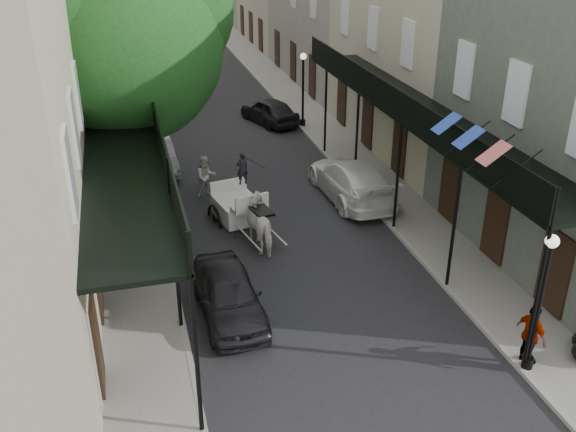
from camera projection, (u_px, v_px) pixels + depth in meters
ground at (344, 349)px, 16.77m from camera, size 140.00×140.00×0.00m
road at (218, 122)px, 34.13m from camera, size 8.00×90.00×0.01m
sidewalk_left at (122, 129)px, 32.94m from camera, size 2.20×90.00×0.12m
sidewalk_right at (308, 114)px, 35.26m from camera, size 2.20×90.00×0.12m
building_row_left at (45, 0)px, 38.50m from camera, size 5.00×80.00×10.50m
gallery_left at (128, 133)px, 19.93m from camera, size 2.20×18.05×4.88m
gallery_right at (412, 110)px, 22.16m from camera, size 2.20×18.05×4.88m
tree_near at (134, 34)px, 21.78m from camera, size 7.31×6.80×9.63m
tree_far at (121, 0)px, 34.20m from camera, size 6.45×6.00×8.61m
lamppost_right_near at (540, 302)px, 15.09m from camera, size 0.32×0.32×3.71m
lamppost_left at (159, 202)px, 20.12m from camera, size 0.32×0.32×3.71m
lamppost_right_far at (303, 89)px, 32.45m from camera, size 0.32×0.32×3.71m
horse at (263, 224)px, 21.43m from camera, size 1.30×2.15×1.70m
carriage at (233, 189)px, 23.44m from camera, size 2.02×2.73×2.84m
pedestrian_walking at (206, 177)px, 25.16m from camera, size 0.89×0.73×1.68m
pedestrian_sidewalk_left at (135, 106)px, 33.02m from camera, size 1.44×1.23×1.93m
pedestrian_sidewalk_right at (531, 335)px, 15.75m from camera, size 0.54×1.02×1.67m
car_left_near at (229, 294)px, 17.86m from camera, size 1.78×4.11×1.38m
car_left_mid at (158, 156)px, 27.81m from camera, size 1.56×3.84×1.24m
car_left_far at (143, 72)px, 41.20m from camera, size 3.91×5.83×1.49m
car_right_near at (351, 180)px, 25.05m from camera, size 2.35×5.38×1.54m
car_right_far at (269, 111)px, 33.69m from camera, size 2.78×4.30×1.36m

